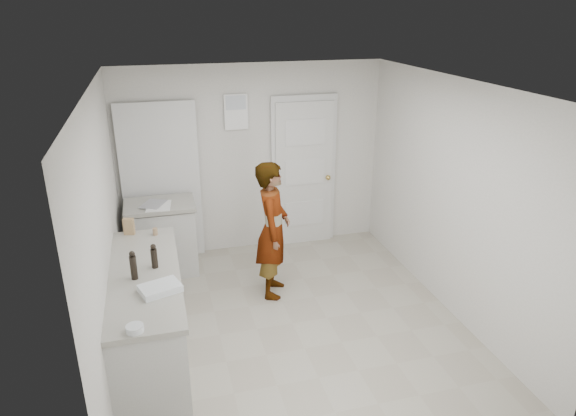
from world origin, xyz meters
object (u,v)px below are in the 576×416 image
object	(u,v)px
oil_cruet_a	(154,256)
oil_cruet_b	(133,266)
person	(273,230)
baking_dish	(160,289)
cake_mix_box	(129,226)
egg_bowl	(135,329)
spice_jar	(155,232)

from	to	relation	value
oil_cruet_a	oil_cruet_b	distance (m)	0.25
person	oil_cruet_b	distance (m)	1.79
oil_cruet_b	baking_dish	size ratio (longest dim) A/B	0.71
oil_cruet_a	cake_mix_box	bearing A→B (deg)	106.16
oil_cruet_a	egg_bowl	world-z (taller)	oil_cruet_a
person	cake_mix_box	bearing A→B (deg)	108.29
oil_cruet_a	baking_dish	distance (m)	0.45
spice_jar	oil_cruet_a	distance (m)	0.74
oil_cruet_a	oil_cruet_b	xyz separation A→B (m)	(-0.18, -0.17, 0.02)
spice_jar	oil_cruet_a	world-z (taller)	oil_cruet_a
oil_cruet_b	egg_bowl	bearing A→B (deg)	-89.48
cake_mix_box	person	bearing A→B (deg)	15.95
spice_jar	egg_bowl	size ratio (longest dim) A/B	0.58
oil_cruet_a	oil_cruet_b	size ratio (longest dim) A/B	0.87
person	egg_bowl	distance (m)	2.32
person	oil_cruet_a	distance (m)	1.55
person	oil_cruet_a	bearing A→B (deg)	140.56
person	baking_dish	world-z (taller)	person
spice_jar	baking_dish	world-z (taller)	spice_jar
spice_jar	oil_cruet_a	bearing A→B (deg)	-91.73
person	baking_dish	distance (m)	1.79
baking_dish	egg_bowl	xyz separation A→B (m)	(-0.20, -0.53, -0.00)
oil_cruet_b	baking_dish	bearing A→B (deg)	-52.92
person	cake_mix_box	xyz separation A→B (m)	(-1.54, 0.01, 0.21)
oil_cruet_a	spice_jar	bearing A→B (deg)	88.27
spice_jar	baking_dish	size ratio (longest dim) A/B	0.20
person	oil_cruet_b	bearing A→B (deg)	142.18
oil_cruet_b	spice_jar	bearing A→B (deg)	77.50
baking_dish	oil_cruet_b	bearing A→B (deg)	127.08
person	spice_jar	xyz separation A→B (m)	(-1.28, -0.08, 0.16)
cake_mix_box	baking_dish	bearing A→B (deg)	-61.67
person	oil_cruet_a	xyz separation A→B (m)	(-1.30, -0.81, 0.24)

